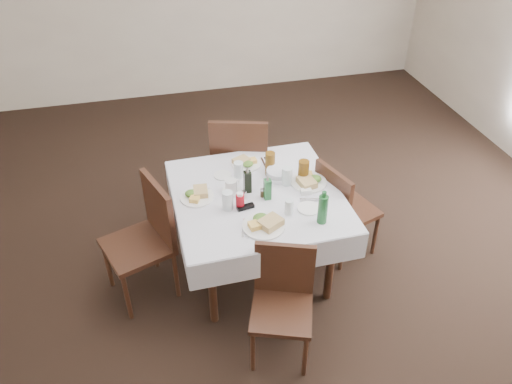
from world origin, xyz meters
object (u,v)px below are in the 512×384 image
bread_basket (278,174)px  green_bottle (323,209)px  chair_north (240,160)px  coffee_mug (231,187)px  water_w (228,200)px  oil_cruet_green (267,188)px  dining_table (257,203)px  water_s (289,207)px  ketchup_bottle (240,201)px  chair_west (147,233)px  chair_east (340,206)px  water_e (287,176)px  chair_south (283,295)px  water_n (239,170)px  oil_cruet_dark (247,181)px

bread_basket → green_bottle: size_ratio=0.81×
chair_north → coffee_mug: chair_north is taller
water_w → coffee_mug: 0.20m
chair_north → oil_cruet_green: bearing=-88.2°
dining_table → water_s: water_s is taller
bread_basket → ketchup_bottle: bearing=-141.0°
chair_north → chair_west: chair_north is taller
chair_east → water_e: size_ratio=6.15×
water_s → water_e: 0.35m
chair_south → chair_east: (0.70, 0.76, 0.02)m
dining_table → oil_cruet_green: (0.06, -0.07, 0.18)m
ketchup_bottle → green_bottle: size_ratio=0.51×
chair_south → oil_cruet_green: size_ratio=3.99×
chair_south → bread_basket: chair_south is taller
chair_south → water_w: (-0.23, 0.63, 0.36)m
dining_table → water_e: water_e is taller
chair_north → ketchup_bottle: (-0.19, -0.88, 0.24)m
chair_north → water_w: size_ratio=7.23×
oil_cruet_green → green_bottle: green_bottle is taller
oil_cruet_green → coffee_mug: 0.28m
chair_west → bread_basket: chair_west is taller
bread_basket → chair_north: bearing=107.0°
chair_west → ketchup_bottle: 0.74m
ketchup_bottle → water_n: bearing=79.3°
chair_north → water_w: bearing=-107.7°
water_e → oil_cruet_green: 0.24m
chair_north → chair_west: (-0.86, -0.74, -0.04)m
chair_south → ketchup_bottle: 0.72m
water_e → coffee_mug: water_e is taller
chair_south → water_w: size_ratio=5.87×
chair_west → water_e: bearing=3.6°
oil_cruet_dark → coffee_mug: oil_cruet_dark is taller
oil_cruet_green → bread_basket: bearing=57.4°
chair_west → green_bottle: bearing=-19.6°
oil_cruet_green → ketchup_bottle: (-0.22, -0.06, -0.03)m
water_s → oil_cruet_green: 0.23m
dining_table → water_n: bearing=109.4°
chair_south → chair_west: (-0.82, 0.75, 0.07)m
chair_north → chair_east: bearing=-47.9°
chair_east → coffee_mug: chair_east is taller
water_e → green_bottle: (0.10, -0.49, 0.04)m
dining_table → green_bottle: green_bottle is taller
chair_north → chair_east: (0.66, -0.73, -0.09)m
chair_south → water_n: size_ratio=6.29×
water_e → green_bottle: size_ratio=0.56×
chair_west → ketchup_bottle: bearing=-11.3°
green_bottle → chair_south: bearing=-137.9°
water_n → water_e: 0.38m
chair_west → oil_cruet_dark: (0.77, 0.04, 0.31)m
water_e → ketchup_bottle: 0.45m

